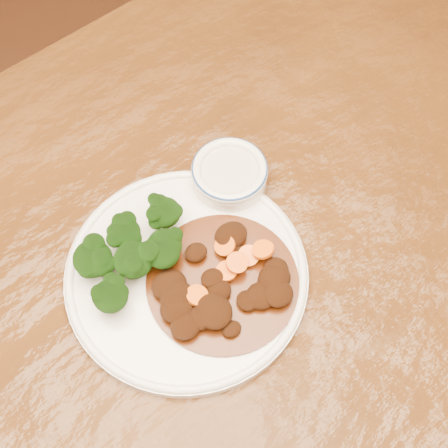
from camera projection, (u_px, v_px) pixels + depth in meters
ground at (200, 405)px, 1.46m from camera, size 4.00×4.00×0.00m
dining_table at (183, 299)px, 0.87m from camera, size 1.59×1.07×0.75m
dinner_plate at (187, 274)px, 0.79m from camera, size 0.31×0.31×0.02m
broccoli_florets at (134, 252)px, 0.77m from camera, size 0.15×0.11×0.05m
mince_stew at (224, 286)px, 0.77m from camera, size 0.19×0.19×0.03m
dip_bowl at (230, 176)px, 0.84m from camera, size 0.10×0.10×0.05m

